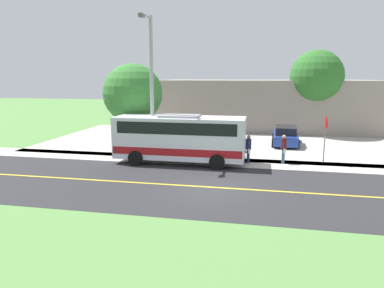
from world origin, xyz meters
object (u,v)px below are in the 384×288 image
shuttle_bus_front (180,137)px  pedestrian_waiting (249,148)px  parked_car_near (210,134)px  street_light_pole (151,83)px  parked_car_far (285,136)px  commercial_building (265,104)px  stop_sign (326,132)px  pedestrian_with_bags (284,148)px  tree_lot_edge (317,77)px  tree_curbside (133,94)px

shuttle_bus_front → pedestrian_waiting: 4.28m
pedestrian_waiting → parked_car_near: size_ratio=0.38×
street_light_pole → shuttle_bus_front: bearing=78.0°
parked_car_far → commercial_building: bearing=-170.9°
parked_car_near → parked_car_far: size_ratio=1.01×
street_light_pole → commercial_building: bearing=156.7°
shuttle_bus_front → commercial_building: bearing=162.9°
stop_sign → street_light_pole: bearing=-83.5°
pedestrian_with_bags → tree_lot_edge: (-11.77, 3.33, 4.29)m
parked_car_far → tree_curbside: 12.16m
street_light_pole → commercial_building: size_ratio=0.41×
pedestrian_waiting → stop_sign: size_ratio=0.60×
pedestrian_with_bags → commercial_building: size_ratio=0.08×
tree_lot_edge → stop_sign: bearing=-4.5°
shuttle_bus_front → stop_sign: (-1.61, 8.70, 0.33)m
pedestrian_with_bags → tree_lot_edge: bearing=164.2°
shuttle_bus_front → stop_sign: shuttle_bus_front is taller
stop_sign → parked_car_near: size_ratio=0.63×
parked_car_far → stop_sign: bearing=18.8°
stop_sign → tree_lot_edge: bearing=175.5°
pedestrian_waiting → parked_car_near: 6.89m
stop_sign → tree_lot_edge: (-11.30, 0.89, 3.27)m
tree_lot_edge → commercial_building: bearing=-132.4°
tree_curbside → tree_lot_edge: 16.96m
street_light_pole → commercial_building: (-16.51, 7.10, -2.39)m
street_light_pole → parked_car_far: bearing=128.7°
shuttle_bus_front → pedestrian_waiting: shuttle_bus_front is taller
shuttle_bus_front → parked_car_far: size_ratio=1.79×
shuttle_bus_front → commercial_building: (-16.91, 5.22, 0.81)m
shuttle_bus_front → street_light_pole: bearing=-102.0°
tree_lot_edge → tree_curbside: bearing=-53.8°
parked_car_far → shuttle_bus_front: bearing=-42.7°
pedestrian_with_bags → parked_car_far: pedestrian_with_bags is taller
tree_curbside → commercial_building: tree_curbside is taller
parked_car_near → parked_car_far: bearing=94.5°
tree_curbside → pedestrian_with_bags: bearing=80.3°
street_light_pole → parked_car_far: (-6.93, 8.65, -4.14)m
shuttle_bus_front → pedestrian_waiting: size_ratio=4.65×
pedestrian_waiting → street_light_pole: size_ratio=0.20×
tree_lot_edge → commercial_building: tree_lot_edge is taller
parked_car_near → commercial_building: commercial_building is taller
pedestrian_waiting → pedestrian_with_bags: bearing=99.3°
tree_curbside → tree_lot_edge: tree_lot_edge is taller
stop_sign → street_light_pole: street_light_pole is taller
pedestrian_with_bags → street_light_pole: size_ratio=0.20×
tree_curbside → parked_car_near: bearing=128.6°
commercial_building → street_light_pole: bearing=-23.3°
pedestrian_waiting → tree_lot_edge: bearing=155.8°
parked_car_near → tree_curbside: size_ratio=0.74×
parked_car_near → parked_car_far: same height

